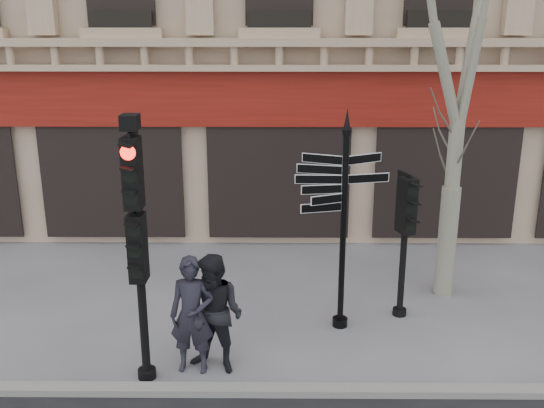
% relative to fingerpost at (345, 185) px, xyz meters
% --- Properties ---
extents(ground, '(80.00, 80.00, 0.00)m').
position_rel_fingerpost_xyz_m(ground, '(-1.10, -0.71, -2.65)').
color(ground, '#5E5E63').
rests_on(ground, ground).
extents(kerb, '(80.00, 0.25, 0.12)m').
position_rel_fingerpost_xyz_m(kerb, '(-1.10, -2.11, -2.59)').
color(kerb, gray).
rests_on(kerb, ground).
extents(fingerpost, '(1.74, 1.74, 3.94)m').
position_rel_fingerpost_xyz_m(fingerpost, '(0.00, 0.00, 0.00)').
color(fingerpost, black).
rests_on(fingerpost, ground).
extents(traffic_signal_main, '(0.46, 0.33, 4.08)m').
position_rel_fingerpost_xyz_m(traffic_signal_main, '(-3.15, -1.70, -0.07)').
color(traffic_signal_main, black).
rests_on(traffic_signal_main, ground).
extents(traffic_signal_secondary, '(0.53, 0.44, 2.67)m').
position_rel_fingerpost_xyz_m(traffic_signal_secondary, '(1.16, 0.43, -0.78)').
color(traffic_signal_secondary, black).
rests_on(traffic_signal_secondary, ground).
extents(pedestrian_a, '(0.72, 0.50, 1.90)m').
position_rel_fingerpost_xyz_m(pedestrian_a, '(-2.46, -1.45, -1.70)').
color(pedestrian_a, '#21202B').
rests_on(pedestrian_a, ground).
extents(pedestrian_b, '(1.14, 1.03, 1.92)m').
position_rel_fingerpost_xyz_m(pedestrian_b, '(-2.09, -1.45, -1.69)').
color(pedestrian_b, black).
rests_on(pedestrian_b, ground).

